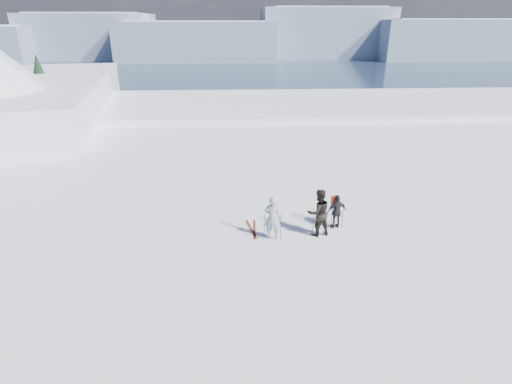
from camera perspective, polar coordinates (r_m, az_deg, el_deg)
lake_basin at (r=44.24m, az=1.06°, el=3.84°), size 820.00×820.00×71.62m
far_mountain_range at (r=467.81m, az=1.04°, el=21.30°), size 770.00×110.00×53.00m
near_ridge at (r=48.70m, az=-32.15°, el=5.78°), size 31.37×35.68×25.62m
skier_grey at (r=15.97m, az=2.38°, el=-3.73°), size 0.76×0.59×1.85m
skier_dark at (r=16.41m, az=8.92°, el=-2.91°), size 1.14×0.98×2.02m
skier_pack at (r=17.21m, az=11.47°, el=-2.76°), size 0.94×0.53×1.50m
backpack at (r=17.03m, az=11.37°, el=0.52°), size 0.35×0.24×0.42m
ski_poles at (r=16.58m, az=7.92°, el=-4.07°), size 3.42×0.84×1.37m
skis_loose at (r=17.03m, az=-0.45°, el=-5.34°), size 0.45×1.70×0.03m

